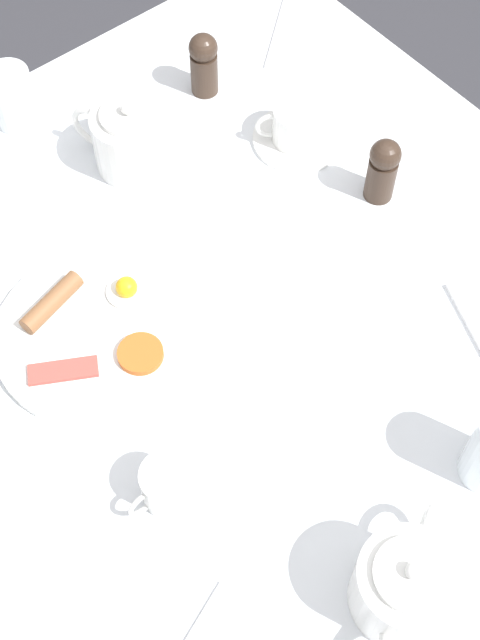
{
  "coord_description": "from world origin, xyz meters",
  "views": [
    {
      "loc": [
        0.39,
        0.48,
        1.78
      ],
      "look_at": [
        0.0,
        0.0,
        0.78
      ],
      "focal_mm": 50.0,
      "sensor_mm": 36.0,
      "label": 1
    }
  ],
  "objects_px": {
    "breakfast_plate": "(96,331)",
    "teapot_near": "(131,139)",
    "pepper_grinder": "(383,169)",
    "creamer_jug": "(167,485)",
    "fork_by_plate": "(278,33)",
    "wine_glass_spare": "(12,97)",
    "teapot_far": "(405,586)",
    "teacup_with_saucer_left": "(297,128)",
    "salt_grinder": "(204,63)"
  },
  "relations": [
    {
      "from": "pepper_grinder",
      "to": "salt_grinder",
      "type": "height_order",
      "value": "same"
    },
    {
      "from": "wine_glass_spare",
      "to": "creamer_jug",
      "type": "distance_m",
      "value": 0.67
    },
    {
      "from": "breakfast_plate",
      "to": "creamer_jug",
      "type": "xyz_separation_m",
      "value": [
        0.06,
        0.24,
        0.02
      ]
    },
    {
      "from": "salt_grinder",
      "to": "teapot_far",
      "type": "bearing_deg",
      "value": 67.28
    },
    {
      "from": "breakfast_plate",
      "to": "pepper_grinder",
      "type": "bearing_deg",
      "value": 172.28
    },
    {
      "from": "creamer_jug",
      "to": "pepper_grinder",
      "type": "xyz_separation_m",
      "value": [
        -0.52,
        -0.18,
        0.03
      ]
    },
    {
      "from": "teapot_near",
      "to": "creamer_jug",
      "type": "xyz_separation_m",
      "value": [
        0.27,
        0.46,
        -0.02
      ]
    },
    {
      "from": "fork_by_plate",
      "to": "teacup_with_saucer_left",
      "type": "bearing_deg",
      "value": 56.29
    },
    {
      "from": "teapot_near",
      "to": "teapot_far",
      "type": "xyz_separation_m",
      "value": [
        0.15,
        0.72,
        0.0
      ]
    },
    {
      "from": "breakfast_plate",
      "to": "salt_grinder",
      "type": "distance_m",
      "value": 0.48
    },
    {
      "from": "wine_glass_spare",
      "to": "fork_by_plate",
      "type": "relative_size",
      "value": 0.66
    },
    {
      "from": "salt_grinder",
      "to": "pepper_grinder",
      "type": "bearing_deg",
      "value": 101.27
    },
    {
      "from": "creamer_jug",
      "to": "fork_by_plate",
      "type": "height_order",
      "value": "creamer_jug"
    },
    {
      "from": "wine_glass_spare",
      "to": "salt_grinder",
      "type": "distance_m",
      "value": 0.3
    },
    {
      "from": "wine_glass_spare",
      "to": "salt_grinder",
      "type": "relative_size",
      "value": 0.88
    },
    {
      "from": "breakfast_plate",
      "to": "teapot_near",
      "type": "distance_m",
      "value": 0.31
    },
    {
      "from": "breakfast_plate",
      "to": "creamer_jug",
      "type": "distance_m",
      "value": 0.25
    },
    {
      "from": "teacup_with_saucer_left",
      "to": "pepper_grinder",
      "type": "height_order",
      "value": "pepper_grinder"
    },
    {
      "from": "teapot_far",
      "to": "teacup_with_saucer_left",
      "type": "xyz_separation_m",
      "value": [
        -0.36,
        -0.59,
        -0.02
      ]
    },
    {
      "from": "teapot_near",
      "to": "wine_glass_spare",
      "type": "height_order",
      "value": "teapot_near"
    },
    {
      "from": "breakfast_plate",
      "to": "salt_grinder",
      "type": "height_order",
      "value": "salt_grinder"
    },
    {
      "from": "breakfast_plate",
      "to": "pepper_grinder",
      "type": "height_order",
      "value": "pepper_grinder"
    },
    {
      "from": "breakfast_plate",
      "to": "wine_glass_spare",
      "type": "distance_m",
      "value": 0.42
    },
    {
      "from": "teacup_with_saucer_left",
      "to": "pepper_grinder",
      "type": "relative_size",
      "value": 1.26
    },
    {
      "from": "teapot_near",
      "to": "creamer_jug",
      "type": "relative_size",
      "value": 2.06
    },
    {
      "from": "wine_glass_spare",
      "to": "pepper_grinder",
      "type": "xyz_separation_m",
      "value": [
        -0.33,
        0.46,
        0.01
      ]
    },
    {
      "from": "teapot_far",
      "to": "wine_glass_spare",
      "type": "bearing_deg",
      "value": -120.96
    },
    {
      "from": "teapot_near",
      "to": "pepper_grinder",
      "type": "distance_m",
      "value": 0.37
    },
    {
      "from": "wine_glass_spare",
      "to": "pepper_grinder",
      "type": "height_order",
      "value": "pepper_grinder"
    },
    {
      "from": "breakfast_plate",
      "to": "salt_grinder",
      "type": "xyz_separation_m",
      "value": [
        -0.39,
        -0.27,
        0.05
      ]
    },
    {
      "from": "pepper_grinder",
      "to": "teapot_far",
      "type": "bearing_deg",
      "value": 48.56
    },
    {
      "from": "teacup_with_saucer_left",
      "to": "pepper_grinder",
      "type": "xyz_separation_m",
      "value": [
        -0.02,
        0.16,
        0.03
      ]
    },
    {
      "from": "teapot_far",
      "to": "teacup_with_saucer_left",
      "type": "height_order",
      "value": "teapot_far"
    },
    {
      "from": "teapot_far",
      "to": "wine_glass_spare",
      "type": "relative_size",
      "value": 1.93
    },
    {
      "from": "teapot_near",
      "to": "creamer_jug",
      "type": "height_order",
      "value": "teapot_near"
    },
    {
      "from": "teapot_far",
      "to": "salt_grinder",
      "type": "xyz_separation_m",
      "value": [
        -0.32,
        -0.77,
        0.01
      ]
    },
    {
      "from": "pepper_grinder",
      "to": "salt_grinder",
      "type": "relative_size",
      "value": 1.0
    },
    {
      "from": "creamer_jug",
      "to": "salt_grinder",
      "type": "relative_size",
      "value": 0.83
    },
    {
      "from": "fork_by_plate",
      "to": "pepper_grinder",
      "type": "bearing_deg",
      "value": 72.75
    },
    {
      "from": "wine_glass_spare",
      "to": "creamer_jug",
      "type": "xyz_separation_m",
      "value": [
        0.18,
        0.64,
        -0.02
      ]
    },
    {
      "from": "breakfast_plate",
      "to": "teacup_with_saucer_left",
      "type": "height_order",
      "value": "teacup_with_saucer_left"
    },
    {
      "from": "creamer_jug",
      "to": "salt_grinder",
      "type": "bearing_deg",
      "value": -131.54
    },
    {
      "from": "wine_glass_spare",
      "to": "salt_grinder",
      "type": "height_order",
      "value": "salt_grinder"
    },
    {
      "from": "wine_glass_spare",
      "to": "creamer_jug",
      "type": "relative_size",
      "value": 1.06
    },
    {
      "from": "teapot_far",
      "to": "creamer_jug",
      "type": "xyz_separation_m",
      "value": [
        0.13,
        -0.26,
        -0.02
      ]
    },
    {
      "from": "teacup_with_saucer_left",
      "to": "pepper_grinder",
      "type": "bearing_deg",
      "value": 98.55
    },
    {
      "from": "teapot_far",
      "to": "wine_glass_spare",
      "type": "height_order",
      "value": "teapot_far"
    },
    {
      "from": "teacup_with_saucer_left",
      "to": "teapot_far",
      "type": "bearing_deg",
      "value": 58.5
    },
    {
      "from": "teapot_far",
      "to": "teacup_with_saucer_left",
      "type": "distance_m",
      "value": 0.7
    },
    {
      "from": "teacup_with_saucer_left",
      "to": "creamer_jug",
      "type": "xyz_separation_m",
      "value": [
        0.49,
        0.33,
        0.0
      ]
    }
  ]
}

